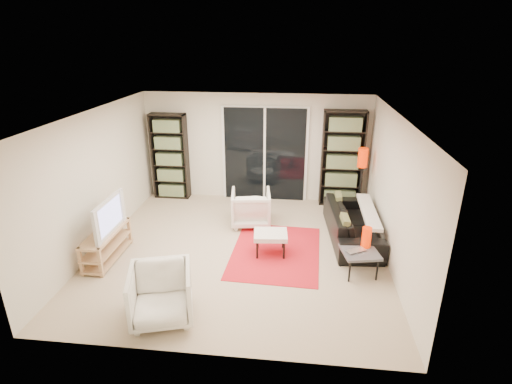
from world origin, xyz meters
TOP-DOWN VIEW (x-y plane):
  - floor at (0.00, 0.00)m, footprint 5.00×5.00m
  - wall_back at (0.00, 2.50)m, footprint 5.00×0.02m
  - wall_front at (0.00, -2.50)m, footprint 5.00×0.02m
  - wall_left at (-2.50, 0.00)m, footprint 0.02×5.00m
  - wall_right at (2.50, 0.00)m, footprint 0.02×5.00m
  - ceiling at (0.00, 0.00)m, footprint 5.00×5.00m
  - sliding_door at (0.20, 2.46)m, footprint 1.92×0.08m
  - bookshelf_left at (-1.95, 2.33)m, footprint 0.80×0.30m
  - bookshelf_right at (1.90, 2.33)m, footprint 0.90×0.30m
  - tv_stand at (-2.19, -0.52)m, footprint 0.38×1.19m
  - tv at (-2.17, -0.52)m, footprint 0.14×1.03m
  - rug at (0.63, 0.01)m, footprint 1.58×2.09m
  - sofa at (2.00, 0.70)m, footprint 0.96×2.11m
  - armchair_back at (0.06, 1.08)m, footprint 0.85×0.87m
  - armchair_front at (-0.75, -1.91)m, footprint 0.99×1.00m
  - ottoman at (0.54, -0.05)m, footprint 0.60×0.51m
  - side_table at (1.98, -0.51)m, footprint 0.64×0.64m
  - laptop at (1.94, -0.57)m, footprint 0.38×0.34m
  - table_lamp at (2.08, -0.35)m, footprint 0.15×0.15m
  - floor_lamp at (2.25, 1.80)m, footprint 0.22×0.22m

SIDE VIEW (x-z plane):
  - floor at x=0.00m, z-range 0.00..0.00m
  - rug at x=0.63m, z-range 0.00..0.01m
  - tv_stand at x=-2.19m, z-range 0.01..0.51m
  - sofa at x=2.00m, z-range 0.00..0.60m
  - ottoman at x=0.54m, z-range 0.15..0.55m
  - armchair_back at x=0.06m, z-range 0.00..0.71m
  - side_table at x=1.98m, z-range 0.16..0.56m
  - armchair_front at x=-0.75m, z-range 0.00..0.74m
  - laptop at x=1.94m, z-range 0.40..0.43m
  - table_lamp at x=2.08m, z-range 0.40..0.73m
  - tv at x=-2.17m, z-range 0.50..1.10m
  - bookshelf_left at x=-1.95m, z-range 0.00..1.95m
  - sliding_door at x=0.20m, z-range -0.03..2.13m
  - bookshelf_right at x=1.90m, z-range 0.00..2.10m
  - floor_lamp at x=2.25m, z-range 0.39..1.83m
  - wall_back at x=0.00m, z-range 0.00..2.40m
  - wall_front at x=0.00m, z-range 0.00..2.40m
  - wall_left at x=-2.50m, z-range 0.00..2.40m
  - wall_right at x=2.50m, z-range 0.00..2.40m
  - ceiling at x=0.00m, z-range 2.39..2.41m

